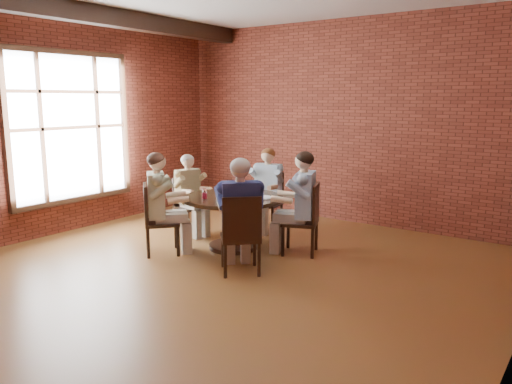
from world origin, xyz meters
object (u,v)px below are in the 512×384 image
Objects in this scene: diner_a at (300,203)px; chair_e at (241,232)px; chair_b at (269,198)px; chair_a at (307,216)px; dining_table at (233,212)px; diner_c at (190,195)px; diner_b at (267,190)px; diner_e at (240,216)px; diner_d at (161,204)px; chair_c at (187,203)px; chair_d at (155,217)px; smartphone at (237,203)px.

chair_e is (-0.14, -1.14, -0.18)m from diner_a.
chair_e reaches higher than chair_b.
chair_a is 1.41m from chair_b.
diner_c reaches higher than dining_table.
diner_e is (0.85, -1.82, 0.04)m from diner_b.
diner_a is 1.01× the size of diner_d.
diner_d reaches higher than chair_b.
chair_c is at bearing 90.00° from diner_c.
chair_c is 0.71× the size of diner_c.
chair_d is at bearing 90.00° from diner_d.
diner_c is (0.07, -0.01, 0.14)m from chair_c.
chair_e is (1.82, -1.00, 0.04)m from chair_c.
chair_d is (-1.60, -1.16, -0.18)m from diner_a.
diner_a reaches higher than diner_c.
diner_e reaches higher than dining_table.
diner_d is at bearing -148.50° from diner_c.
diner_c is at bearing 169.03° from dining_table.
diner_e reaches higher than chair_e.
chair_d reaches higher than chair_b.
dining_table is at bearing -90.00° from chair_e.
chair_a is at bearing -103.46° from chair_d.
chair_d is 1.17m from smartphone.
diner_e is (0.87, -1.90, 0.20)m from chair_b.
chair_e is 6.72× the size of smartphone.
chair_a is 1.01× the size of chair_d.
chair_c is (-0.90, -0.89, -0.17)m from diner_b.
diner_b is 1.52m from smartphone.
chair_e is (-0.23, -1.18, 0.00)m from chair_a.
chair_b is 0.70× the size of diner_b.
diner_a is 1.00× the size of diner_e.
chair_a is 1.16m from diner_e.
diner_b is at bearing -146.67° from diner_a.
chair_d is at bearing -152.97° from diner_c.
diner_e is (-0.07, 0.07, 0.18)m from chair_e.
diner_e reaches higher than diner_d.
chair_b is 1.62m from smartphone.
chair_a is 2.07m from chair_d.
chair_a reaches higher than chair_c.
smartphone is (1.41, -0.55, 0.27)m from chair_c.
chair_d is (0.36, -1.03, 0.03)m from chair_c.
diner_b is (0.01, -0.08, 0.15)m from chair_b.
diner_e is at bearing -107.69° from diner_c.
chair_a is 1.99m from diner_d.
chair_a is 0.99m from smartphone.
chair_c is at bearing -106.60° from chair_a.
diner_a reaches higher than chair_e.
diner_b is at bearing -31.56° from diner_c.
smartphone is at bearing -100.80° from diner_c.
chair_b is (-1.16, 0.80, -0.02)m from chair_a.
diner_c is at bearing -106.02° from chair_a.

